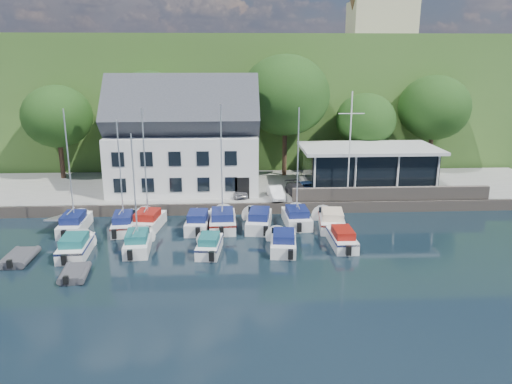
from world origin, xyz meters
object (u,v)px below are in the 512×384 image
(boat_r1_1, at_px, (121,176))
(boat_r2_2, at_px, (209,243))
(boat_r2_0, at_px, (76,245))
(car_blue, at_px, (307,188))
(boat_r2_4, at_px, (342,237))
(boat_r1_5, at_px, (259,218))
(dinghy_0, at_px, (19,256))
(boat_r2_1, at_px, (135,191))
(car_silver, at_px, (238,190))
(dinghy_1, at_px, (75,272))
(boat_r1_2, at_px, (145,172))
(club_pavilion, at_px, (368,167))
(car_dgrey, at_px, (297,190))
(flagpole, at_px, (350,146))
(boat_r1_6, at_px, (298,171))
(boat_r2_3, at_px, (283,240))
(boat_r1_4, at_px, (222,172))
(boat_r1_0, at_px, (70,175))
(boat_r1_7, at_px, (331,219))
(harbor_building, at_px, (184,145))
(car_white, at_px, (276,192))
(boat_r1_3, at_px, (198,220))

(boat_r1_1, xyz_separation_m, boat_r2_2, (7.10, -5.17, -3.82))
(boat_r2_0, bearing_deg, car_blue, 29.39)
(boat_r2_2, relative_size, boat_r2_4, 0.87)
(boat_r1_5, height_order, dinghy_0, boat_r1_5)
(boat_r2_0, xyz_separation_m, boat_r2_1, (4.26, 0.66, 3.75))
(car_silver, bearing_deg, dinghy_1, -138.70)
(car_blue, xyz_separation_m, boat_r1_2, (-13.96, -5.89, 3.07))
(boat_r1_1, distance_m, dinghy_1, 9.88)
(boat_r1_2, distance_m, boat_r2_2, 8.57)
(boat_r2_2, bearing_deg, club_pavilion, 48.98)
(car_silver, height_order, car_dgrey, car_dgrey)
(dinghy_1, bearing_deg, flagpole, 28.07)
(boat_r2_4, relative_size, dinghy_1, 2.02)
(boat_r1_2, height_order, boat_r1_6, boat_r1_2)
(boat_r2_1, relative_size, boat_r2_3, 1.49)
(club_pavilion, distance_m, boat_r1_5, 14.35)
(boat_r1_4, xyz_separation_m, boat_r2_0, (-10.34, -5.28, -3.93))
(car_silver, relative_size, car_blue, 0.88)
(boat_r1_2, bearing_deg, boat_r1_0, -168.76)
(boat_r1_1, relative_size, boat_r1_5, 1.35)
(dinghy_1, bearing_deg, boat_r2_1, 48.73)
(boat_r1_5, height_order, boat_r1_7, boat_r1_5)
(boat_r2_1, bearing_deg, club_pavilion, 29.32)
(harbor_building, height_order, dinghy_1, harbor_building)
(car_white, xyz_separation_m, boat_r1_2, (-10.90, -4.83, 3.13))
(car_white, height_order, dinghy_0, car_white)
(club_pavilion, xyz_separation_m, boat_r2_2, (-15.12, -13.86, -2.35))
(boat_r2_2, bearing_deg, car_dgrey, 61.34)
(flagpole, bearing_deg, boat_r1_7, -115.92)
(car_white, height_order, boat_r2_2, car_white)
(dinghy_1, bearing_deg, car_dgrey, 36.93)
(car_silver, distance_m, car_white, 3.60)
(car_silver, distance_m, boat_r1_7, 9.94)
(boat_r1_4, distance_m, boat_r2_0, 12.26)
(club_pavilion, xyz_separation_m, car_silver, (-12.89, -2.56, -1.50))
(car_white, distance_m, boat_r1_2, 12.32)
(flagpole, bearing_deg, boat_r1_2, -165.75)
(boat_r2_1, bearing_deg, flagpole, 24.28)
(boat_r1_7, bearing_deg, dinghy_1, -147.72)
(car_blue, distance_m, boat_r2_2, 14.42)
(flagpole, distance_m, boat_r1_0, 23.81)
(boat_r2_4, bearing_deg, dinghy_1, -167.02)
(harbor_building, xyz_separation_m, boat_r1_7, (12.69, -9.44, -4.59))
(flagpole, distance_m, boat_r1_2, 18.05)
(boat_r1_1, bearing_deg, boat_r1_4, -3.97)
(boat_r2_2, xyz_separation_m, dinghy_1, (-8.45, -3.69, -0.36))
(car_blue, relative_size, boat_r2_3, 0.61)
(flagpole, bearing_deg, car_white, 176.56)
(car_silver, relative_size, boat_r1_3, 0.54)
(boat_r1_0, xyz_separation_m, boat_r1_2, (5.84, 0.30, 0.04))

